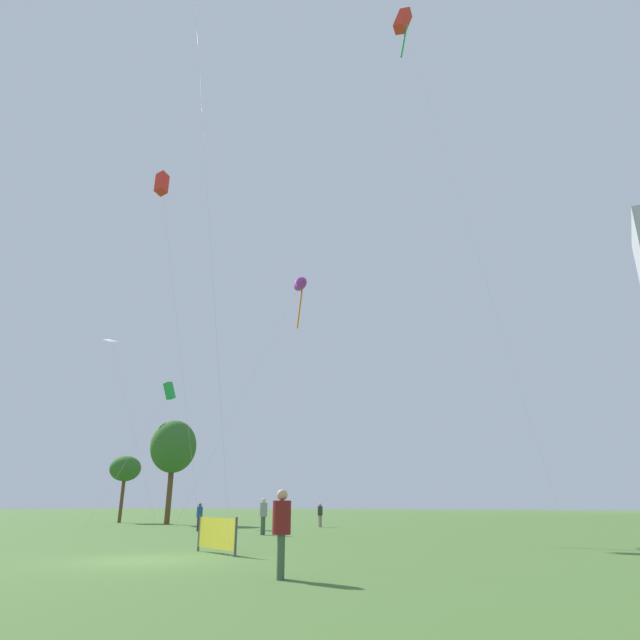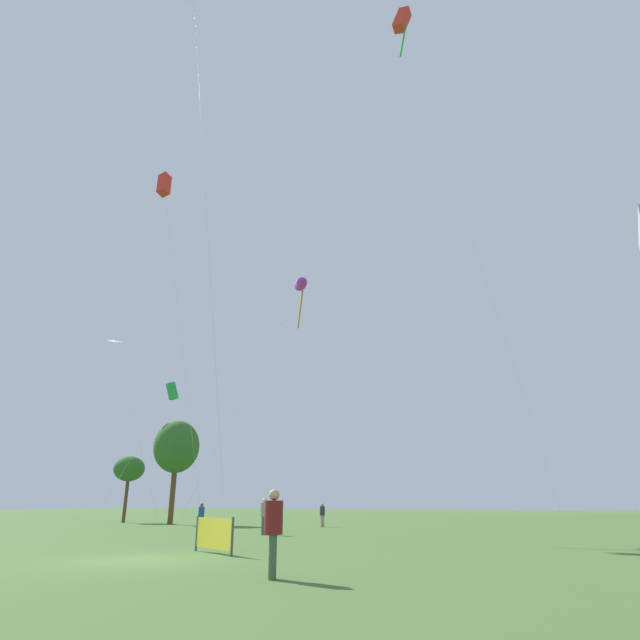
{
  "view_description": "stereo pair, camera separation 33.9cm",
  "coord_description": "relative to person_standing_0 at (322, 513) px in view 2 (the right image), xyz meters",
  "views": [
    {
      "loc": [
        11.97,
        -12.68,
        1.54
      ],
      "look_at": [
        0.04,
        11.54,
        10.89
      ],
      "focal_mm": 29.85,
      "sensor_mm": 36.0,
      "label": 1
    },
    {
      "loc": [
        12.27,
        -12.52,
        1.54
      ],
      "look_at": [
        0.04,
        11.54,
        10.89
      ],
      "focal_mm": 29.85,
      "sensor_mm": 36.0,
      "label": 2
    }
  ],
  "objects": [
    {
      "name": "kite_flying_5",
      "position": [
        -11.82,
        -3.23,
        9.12
      ],
      "size": [
        2.26,
        5.21,
        10.8
      ],
      "color": "silver",
      "rests_on": "ground"
    },
    {
      "name": "person_standing_1",
      "position": [
        11.11,
        -24.51,
        0.16
      ],
      "size": [
        0.41,
        0.41,
        1.85
      ],
      "rotation": [
        0.0,
        0.0,
        5.22
      ],
      "color": "#3F593F",
      "rests_on": "ground"
    },
    {
      "name": "person_standing_3",
      "position": [
        1.6,
        -10.04,
        0.14
      ],
      "size": [
        0.41,
        0.41,
        1.83
      ],
      "rotation": [
        0.0,
        0.0,
        1.71
      ],
      "color": "#3F593F",
      "rests_on": "ground"
    },
    {
      "name": "person_standing_0",
      "position": [
        0.0,
        0.0,
        0.0
      ],
      "size": [
        0.35,
        0.35,
        1.58
      ],
      "rotation": [
        0.0,
        0.0,
        4.26
      ],
      "color": "tan",
      "rests_on": "ground"
    },
    {
      "name": "event_banner",
      "position": [
        6.09,
        -20.09,
        -0.3
      ],
      "size": [
        2.43,
        1.26,
        1.15
      ],
      "color": "#4C4C4C",
      "rests_on": "ground"
    },
    {
      "name": "kite_flying_3",
      "position": [
        -23.74,
        0.93,
        15.93
      ],
      "size": [
        11.09,
        3.1,
        17.34
      ],
      "color": "silver",
      "rests_on": "ground"
    },
    {
      "name": "person_standing_4",
      "position": [
        -3.9,
        -8.37,
        -0.0
      ],
      "size": [
        0.35,
        0.35,
        1.58
      ],
      "rotation": [
        0.0,
        0.0,
        4.79
      ],
      "color": "#2D2D33",
      "rests_on": "ground"
    },
    {
      "name": "kite_flying_0",
      "position": [
        -11.93,
        -6.38,
        26.46
      ],
      "size": [
        2.91,
        5.9,
        28.55
      ],
      "color": "silver",
      "rests_on": "ground"
    },
    {
      "name": "ground",
      "position": [
        5.48,
        -22.78,
        -0.91
      ],
      "size": [
        280.0,
        280.0,
        0.0
      ],
      "primitive_type": "plane",
      "color": "#476B30"
    },
    {
      "name": "park_tree_1",
      "position": [
        -19.39,
        0.49,
        3.51
      ],
      "size": [
        2.66,
        2.66,
        5.57
      ],
      "color": "brown",
      "rests_on": "ground"
    },
    {
      "name": "kite_flying_6",
      "position": [
        11.61,
        -13.01,
        26.12
      ],
      "size": [
        4.98,
        6.35,
        28.04
      ],
      "color": "silver",
      "rests_on": "ground"
    },
    {
      "name": "kite_flying_4",
      "position": [
        2.9,
        -8.73,
        13.47
      ],
      "size": [
        8.93,
        4.48,
        15.48
      ],
      "color": "silver",
      "rests_on": "ground"
    },
    {
      "name": "park_tree_0",
      "position": [
        -12.81,
        -1.04,
        4.99
      ],
      "size": [
        3.66,
        3.66,
        8.05
      ],
      "color": "brown",
      "rests_on": "ground"
    }
  ]
}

